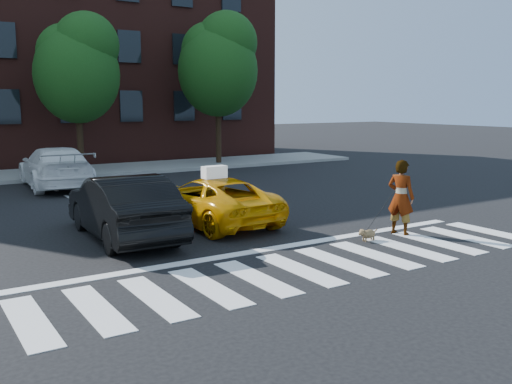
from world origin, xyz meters
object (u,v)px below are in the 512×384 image
tree_right (218,61)px  white_suv (56,167)px  taxi (211,200)px  dog (367,234)px  tree_mid (77,64)px  woman (401,197)px  black_sedan (123,207)px

tree_right → white_suv: size_ratio=1.44×
tree_right → white_suv: 10.55m
taxi → dog: (2.18, -3.70, -0.45)m
tree_mid → taxi: (0.02, -12.30, -4.23)m
tree_right → woman: tree_right is taller
tree_mid → black_sedan: bearing=-101.3°
woman → black_sedan: bearing=42.1°
dog → white_suv: bearing=115.8°
black_sedan → woman: woman is taller
white_suv → dog: 13.29m
black_sedan → woman: bearing=153.5°
woman → dog: size_ratio=3.54×
taxi → woman: (3.35, -3.60, 0.30)m
white_suv → woman: bearing=116.1°
white_suv → black_sedan: bearing=89.5°
tree_right → dog: 17.46m
taxi → woman: woman is taller
tree_mid → black_sedan: tree_mid is taller
tree_right → black_sedan: bearing=-127.0°
tree_mid → white_suv: 5.64m
tree_mid → woman: (3.37, -15.90, -3.93)m
taxi → dog: taxi is taller
woman → dog: 1.40m
taxi → black_sedan: black_sedan is taller
black_sedan → dog: 5.82m
tree_mid → tree_right: tree_right is taller
white_suv → woman: size_ratio=2.88×
woman → white_suv: bearing=3.9°
woman → taxi: bearing=23.9°
taxi → dog: size_ratio=8.63×
tree_right → white_suv: bearing=-159.3°
black_sedan → white_suv: size_ratio=0.87×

